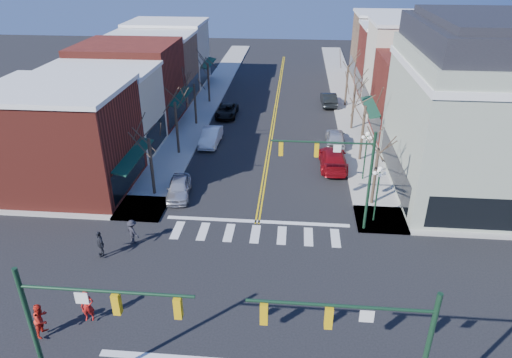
% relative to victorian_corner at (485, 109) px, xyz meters
% --- Properties ---
extents(ground, '(160.00, 160.00, 0.00)m').
position_rel_victorian_corner_xyz_m(ground, '(-16.50, -14.50, -6.66)').
color(ground, black).
rests_on(ground, ground).
extents(sidewalk_left, '(3.50, 70.00, 0.15)m').
position_rel_victorian_corner_xyz_m(sidewalk_left, '(-25.25, 5.50, -6.58)').
color(sidewalk_left, '#9E9B93').
rests_on(sidewalk_left, ground).
extents(sidewalk_right, '(3.50, 70.00, 0.15)m').
position_rel_victorian_corner_xyz_m(sidewalk_right, '(-7.75, 5.50, -6.58)').
color(sidewalk_right, '#9E9B93').
rests_on(sidewalk_right, ground).
extents(bldg_left_brick_a, '(10.00, 8.50, 8.00)m').
position_rel_victorian_corner_xyz_m(bldg_left_brick_a, '(-32.00, -2.75, -2.66)').
color(bldg_left_brick_a, maroon).
rests_on(bldg_left_brick_a, ground).
extents(bldg_left_stucco_a, '(10.00, 7.00, 7.50)m').
position_rel_victorian_corner_xyz_m(bldg_left_stucco_a, '(-32.00, 5.00, -2.91)').
color(bldg_left_stucco_a, beige).
rests_on(bldg_left_stucco_a, ground).
extents(bldg_left_brick_b, '(10.00, 9.00, 8.50)m').
position_rel_victorian_corner_xyz_m(bldg_left_brick_b, '(-32.00, 13.00, -2.41)').
color(bldg_left_brick_b, maroon).
rests_on(bldg_left_brick_b, ground).
extents(bldg_left_tan, '(10.00, 7.50, 7.80)m').
position_rel_victorian_corner_xyz_m(bldg_left_tan, '(-32.00, 21.25, -2.76)').
color(bldg_left_tan, '#906C4F').
rests_on(bldg_left_tan, ground).
extents(bldg_left_stucco_b, '(10.00, 8.00, 8.20)m').
position_rel_victorian_corner_xyz_m(bldg_left_stucco_b, '(-32.00, 29.00, -2.56)').
color(bldg_left_stucco_b, beige).
rests_on(bldg_left_stucco_b, ground).
extents(bldg_right_brick_a, '(10.00, 8.50, 8.00)m').
position_rel_victorian_corner_xyz_m(bldg_right_brick_a, '(-1.00, 11.25, -2.66)').
color(bldg_right_brick_a, maroon).
rests_on(bldg_right_brick_a, ground).
extents(bldg_right_stucco, '(10.00, 7.00, 10.00)m').
position_rel_victorian_corner_xyz_m(bldg_right_stucco, '(-1.00, 19.00, -1.66)').
color(bldg_right_stucco, beige).
rests_on(bldg_right_stucco, ground).
extents(bldg_right_brick_b, '(10.00, 8.00, 8.50)m').
position_rel_victorian_corner_xyz_m(bldg_right_brick_b, '(-1.00, 26.50, -2.41)').
color(bldg_right_brick_b, maroon).
rests_on(bldg_right_brick_b, ground).
extents(bldg_right_tan, '(10.00, 8.00, 9.00)m').
position_rel_victorian_corner_xyz_m(bldg_right_tan, '(-1.00, 34.50, -2.16)').
color(bldg_right_tan, '#906C4F').
rests_on(bldg_right_tan, ground).
extents(victorian_corner, '(12.25, 14.25, 13.30)m').
position_rel_victorian_corner_xyz_m(victorian_corner, '(0.00, 0.00, 0.00)').
color(victorian_corner, '#99A38D').
rests_on(victorian_corner, ground).
extents(traffic_mast_near_left, '(6.60, 0.28, 7.20)m').
position_rel_victorian_corner_xyz_m(traffic_mast_near_left, '(-22.05, -21.90, -1.95)').
color(traffic_mast_near_left, '#14331E').
rests_on(traffic_mast_near_left, ground).
extents(traffic_mast_near_right, '(6.60, 0.28, 7.20)m').
position_rel_victorian_corner_xyz_m(traffic_mast_near_right, '(-10.95, -21.90, -1.95)').
color(traffic_mast_near_right, '#14331E').
rests_on(traffic_mast_near_right, ground).
extents(traffic_mast_far_right, '(6.60, 0.28, 7.20)m').
position_rel_victorian_corner_xyz_m(traffic_mast_far_right, '(-10.95, -7.10, -1.95)').
color(traffic_mast_far_right, '#14331E').
rests_on(traffic_mast_far_right, ground).
extents(lamppost_corner, '(0.36, 0.36, 4.33)m').
position_rel_victorian_corner_xyz_m(lamppost_corner, '(-8.30, -6.00, -3.70)').
color(lamppost_corner, '#14331E').
rests_on(lamppost_corner, ground).
extents(lamppost_midblock, '(0.36, 0.36, 4.33)m').
position_rel_victorian_corner_xyz_m(lamppost_midblock, '(-8.30, 0.50, -3.70)').
color(lamppost_midblock, '#14331E').
rests_on(lamppost_midblock, ground).
extents(tree_left_a, '(0.24, 0.24, 4.76)m').
position_rel_victorian_corner_xyz_m(tree_left_a, '(-24.90, -3.50, -4.28)').
color(tree_left_a, '#382B21').
rests_on(tree_left_a, ground).
extents(tree_left_b, '(0.24, 0.24, 5.04)m').
position_rel_victorian_corner_xyz_m(tree_left_b, '(-24.90, 4.50, -4.14)').
color(tree_left_b, '#382B21').
rests_on(tree_left_b, ground).
extents(tree_left_c, '(0.24, 0.24, 4.55)m').
position_rel_victorian_corner_xyz_m(tree_left_c, '(-24.90, 12.50, -4.38)').
color(tree_left_c, '#382B21').
rests_on(tree_left_c, ground).
extents(tree_left_d, '(0.24, 0.24, 4.90)m').
position_rel_victorian_corner_xyz_m(tree_left_d, '(-24.90, 20.50, -4.21)').
color(tree_left_d, '#382B21').
rests_on(tree_left_d, ground).
extents(tree_right_a, '(0.24, 0.24, 4.62)m').
position_rel_victorian_corner_xyz_m(tree_right_a, '(-8.10, -3.50, -4.35)').
color(tree_right_a, '#382B21').
rests_on(tree_right_a, ground).
extents(tree_right_b, '(0.24, 0.24, 5.18)m').
position_rel_victorian_corner_xyz_m(tree_right_b, '(-8.10, 4.50, -4.07)').
color(tree_right_b, '#382B21').
rests_on(tree_right_b, ground).
extents(tree_right_c, '(0.24, 0.24, 4.83)m').
position_rel_victorian_corner_xyz_m(tree_right_c, '(-8.10, 12.50, -4.24)').
color(tree_right_c, '#382B21').
rests_on(tree_right_c, ground).
extents(tree_right_d, '(0.24, 0.24, 4.97)m').
position_rel_victorian_corner_xyz_m(tree_right_d, '(-8.10, 20.50, -4.17)').
color(tree_right_d, '#382B21').
rests_on(tree_right_d, ground).
extents(car_left_near, '(2.25, 4.43, 1.44)m').
position_rel_victorian_corner_xyz_m(car_left_near, '(-22.90, -3.54, -5.94)').
color(car_left_near, silver).
rests_on(car_left_near, ground).
extents(car_left_mid, '(1.75, 4.72, 1.54)m').
position_rel_victorian_corner_xyz_m(car_left_mid, '(-22.31, 7.15, -5.89)').
color(car_left_mid, white).
rests_on(car_left_mid, ground).
extents(car_left_far, '(2.26, 4.84, 1.34)m').
position_rel_victorian_corner_xyz_m(car_left_far, '(-21.95, 15.47, -5.99)').
color(car_left_far, black).
rests_on(car_left_far, ground).
extents(car_right_near, '(2.43, 5.74, 1.65)m').
position_rel_victorian_corner_xyz_m(car_right_near, '(-10.66, 2.81, -5.83)').
color(car_right_near, maroon).
rests_on(car_right_near, ground).
extents(car_right_mid, '(1.96, 4.63, 1.56)m').
position_rel_victorian_corner_xyz_m(car_right_mid, '(-10.10, 8.05, -5.88)').
color(car_right_mid, silver).
rests_on(car_right_mid, ground).
extents(car_right_far, '(1.93, 4.91, 1.59)m').
position_rel_victorian_corner_xyz_m(car_right_far, '(-10.10, 20.63, -5.86)').
color(car_right_far, black).
rests_on(car_right_far, ground).
extents(pedestrian_red_a, '(0.73, 0.55, 1.82)m').
position_rel_victorian_corner_xyz_m(pedestrian_red_a, '(-24.32, -17.14, -5.60)').
color(pedestrian_red_a, '#AC1512').
rests_on(pedestrian_red_a, sidewalk_left).
extents(pedestrian_red_b, '(0.72, 0.91, 1.84)m').
position_rel_victorian_corner_xyz_m(pedestrian_red_b, '(-26.18, -18.27, -5.59)').
color(pedestrian_red_b, red).
rests_on(pedestrian_red_b, sidewalk_left).
extents(pedestrian_dark_a, '(0.99, 1.06, 1.76)m').
position_rel_victorian_corner_xyz_m(pedestrian_dark_a, '(-25.86, -11.72, -5.63)').
color(pedestrian_dark_a, black).
rests_on(pedestrian_dark_a, sidewalk_left).
extents(pedestrian_dark_b, '(1.22, 1.12, 1.65)m').
position_rel_victorian_corner_xyz_m(pedestrian_dark_b, '(-24.33, -10.14, -5.68)').
color(pedestrian_dark_b, black).
rests_on(pedestrian_dark_b, sidewalk_left).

